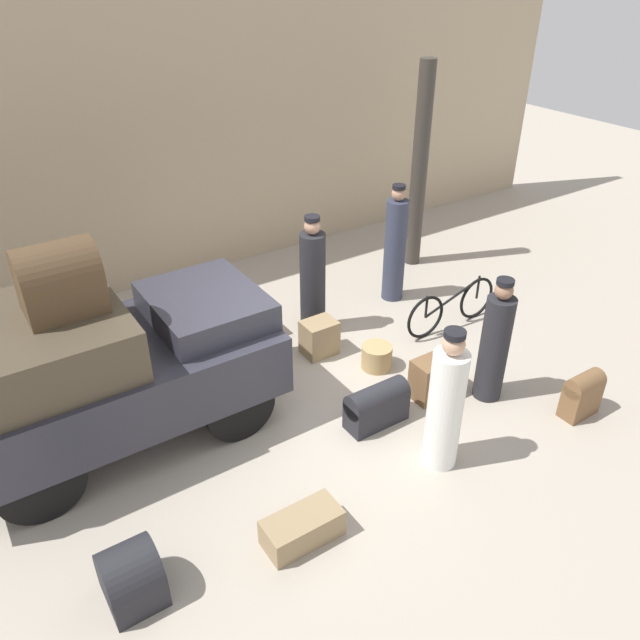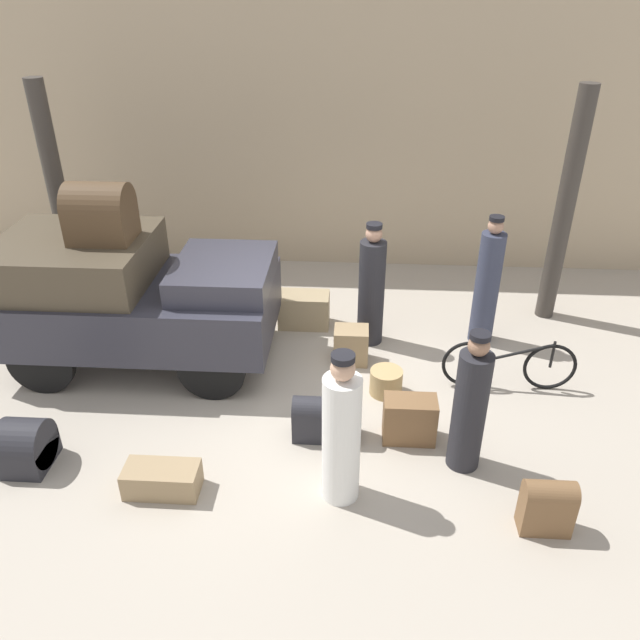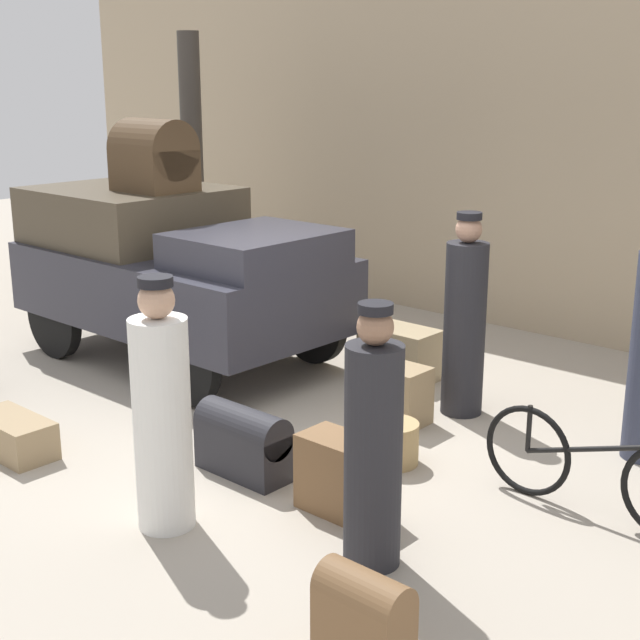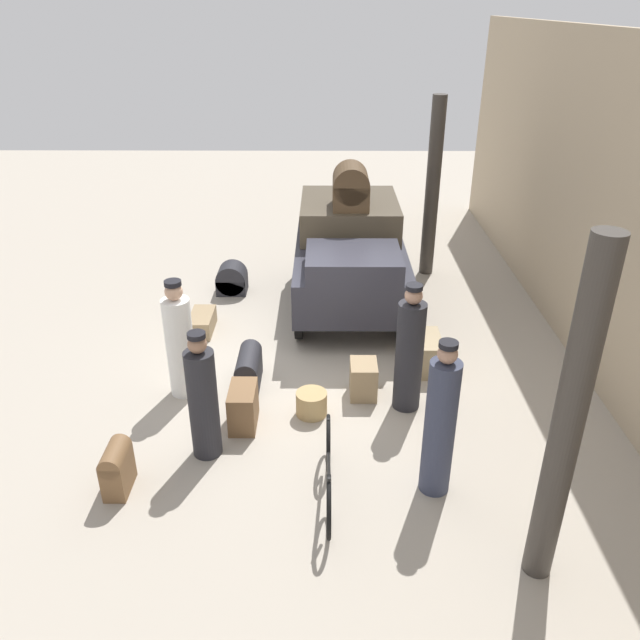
{
  "view_description": "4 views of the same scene",
  "coord_description": "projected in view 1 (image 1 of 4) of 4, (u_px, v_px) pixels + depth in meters",
  "views": [
    {
      "loc": [
        -3.3,
        -5.12,
        4.83
      ],
      "look_at": [
        0.2,
        0.2,
        0.95
      ],
      "focal_mm": 35.0,
      "sensor_mm": 36.0,
      "label": 1
    },
    {
      "loc": [
        0.61,
        -6.26,
        4.62
      ],
      "look_at": [
        0.2,
        0.2,
        0.95
      ],
      "focal_mm": 35.0,
      "sensor_mm": 36.0,
      "label": 2
    },
    {
      "loc": [
        4.78,
        -4.9,
        2.83
      ],
      "look_at": [
        0.2,
        0.2,
        0.95
      ],
      "focal_mm": 50.0,
      "sensor_mm": 36.0,
      "label": 3
    },
    {
      "loc": [
        7.69,
        0.25,
        4.79
      ],
      "look_at": [
        0.2,
        0.2,
        0.95
      ],
      "focal_mm": 35.0,
      "sensor_mm": 36.0,
      "label": 4
    }
  ],
  "objects": [
    {
      "name": "ground_plane",
      "position": [
        315.0,
        397.0,
        7.72
      ],
      "size": [
        30.0,
        30.0,
        0.0
      ],
      "primitive_type": "plane",
      "color": "#A89E8E"
    },
    {
      "name": "station_building_facade",
      "position": [
        169.0,
        140.0,
        9.45
      ],
      "size": [
        16.0,
        0.15,
        4.5
      ],
      "color": "tan",
      "rests_on": "ground"
    },
    {
      "name": "canopy_pillar_right",
      "position": [
        419.0,
        169.0,
        10.1
      ],
      "size": [
        0.26,
        0.26,
        3.35
      ],
      "color": "#38332D",
      "rests_on": "ground"
    },
    {
      "name": "truck",
      "position": [
        103.0,
        364.0,
        6.65
      ],
      "size": [
        3.4,
        1.82,
        1.71
      ],
      "color": "black",
      "rests_on": "ground"
    },
    {
      "name": "bicycle",
      "position": [
        452.0,
        307.0,
        8.95
      ],
      "size": [
        1.65,
        0.04,
        0.69
      ],
      "color": "black",
      "rests_on": "ground"
    },
    {
      "name": "wicker_basket",
      "position": [
        377.0,
        357.0,
        8.18
      ],
      "size": [
        0.4,
        0.4,
        0.32
      ],
      "color": "tan",
      "rests_on": "ground"
    },
    {
      "name": "porter_lifting_near_truck",
      "position": [
        445.0,
        405.0,
        6.39
      ],
      "size": [
        0.37,
        0.37,
        1.66
      ],
      "color": "white",
      "rests_on": "ground"
    },
    {
      "name": "porter_carrying_trunk",
      "position": [
        313.0,
        280.0,
        8.64
      ],
      "size": [
        0.36,
        0.36,
        1.75
      ],
      "color": "#232328",
      "rests_on": "ground"
    },
    {
      "name": "conductor_in_dark_uniform",
      "position": [
        494.0,
        345.0,
        7.38
      ],
      "size": [
        0.34,
        0.34,
        1.61
      ],
      "color": "#232328",
      "rests_on": "ground"
    },
    {
      "name": "porter_with_bicycle",
      "position": [
        395.0,
        248.0,
        9.44
      ],
      "size": [
        0.33,
        0.33,
        1.84
      ],
      "color": "#33384C",
      "rests_on": "ground"
    },
    {
      "name": "trunk_barrel_dark",
      "position": [
        377.0,
        405.0,
        7.17
      ],
      "size": [
        0.75,
        0.31,
        0.52
      ],
      "color": "#232328",
      "rests_on": "ground"
    },
    {
      "name": "suitcase_small_leather",
      "position": [
        319.0,
        338.0,
        8.42
      ],
      "size": [
        0.45,
        0.36,
        0.49
      ],
      "color": "#937A56",
      "rests_on": "ground"
    },
    {
      "name": "suitcase_tan_flat",
      "position": [
        435.0,
        377.0,
        7.63
      ],
      "size": [
        0.58,
        0.33,
        0.53
      ],
      "color": "brown",
      "rests_on": "ground"
    },
    {
      "name": "suitcase_black_upright",
      "position": [
        582.0,
        393.0,
        7.29
      ],
      "size": [
        0.47,
        0.25,
        0.57
      ],
      "color": "brown",
      "rests_on": "ground"
    },
    {
      "name": "trunk_large_brown",
      "position": [
        131.0,
        577.0,
        5.26
      ],
      "size": [
        0.46,
        0.54,
        0.56
      ],
      "color": "#232328",
      "rests_on": "ground"
    },
    {
      "name": "trunk_umber_medium",
      "position": [
        241.0,
        322.0,
        8.75
      ],
      "size": [
        0.73,
        0.43,
        0.5
      ],
      "color": "#9E8966",
      "rests_on": "ground"
    },
    {
      "name": "trunk_wicker_pale",
      "position": [
        302.0,
        528.0,
        5.82
      ],
      "size": [
        0.75,
        0.36,
        0.29
      ],
      "color": "#937A56",
      "rests_on": "ground"
    },
    {
      "name": "trunk_on_truck_roof",
      "position": [
        59.0,
        280.0,
        5.98
      ],
      "size": [
        0.74,
        0.59,
        0.72
      ],
      "color": "#4C3823",
      "rests_on": "truck"
    }
  ]
}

